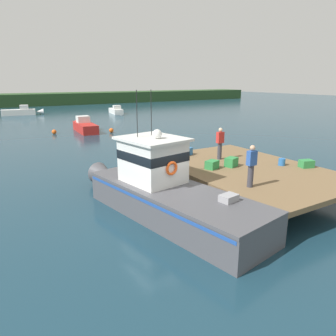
{
  "coord_description": "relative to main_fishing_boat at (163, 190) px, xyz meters",
  "views": [
    {
      "loc": [
        -5.77,
        -10.28,
        5.17
      ],
      "look_at": [
        1.2,
        1.23,
        1.4
      ],
      "focal_mm": 33.77,
      "sensor_mm": 36.0,
      "label": 1
    }
  ],
  "objects": [
    {
      "name": "ground_plane",
      "position": [
        -0.1,
        0.21,
        -1.01
      ],
      "size": [
        200.0,
        200.0,
        0.0
      ],
      "primitive_type": "plane",
      "color": "#193847"
    },
    {
      "name": "dock",
      "position": [
        4.7,
        0.21,
        0.07
      ],
      "size": [
        6.0,
        9.0,
        1.2
      ],
      "color": "#4C3D2D",
      "rests_on": "ground"
    },
    {
      "name": "main_fishing_boat",
      "position": [
        0.0,
        0.0,
        0.0
      ],
      "size": [
        3.87,
        9.97,
        4.8
      ],
      "color": "#4C4C51",
      "rests_on": "ground"
    },
    {
      "name": "crate_stack_near_edge",
      "position": [
        3.69,
        3.79,
        0.39
      ],
      "size": [
        0.71,
        0.62,
        0.4
      ],
      "primitive_type": "cube",
      "rotation": [
        0.0,
        0.0,
        0.35
      ],
      "color": "#3370B2",
      "rests_on": "dock"
    },
    {
      "name": "crate_stack_mid_dock",
      "position": [
        3.14,
        0.9,
        0.39
      ],
      "size": [
        0.71,
        0.62,
        0.38
      ],
      "primitive_type": "cube",
      "rotation": [
        0.0,
        0.0,
        0.35
      ],
      "color": "#2D8442",
      "rests_on": "dock"
    },
    {
      "name": "crate_single_far",
      "position": [
        7.08,
        -1.21,
        0.37
      ],
      "size": [
        0.71,
        0.6,
        0.35
      ],
      "primitive_type": "cube",
      "rotation": [
        0.0,
        0.0,
        -0.31
      ],
      "color": "#2D8442",
      "rests_on": "dock"
    },
    {
      "name": "crate_single_by_cleat",
      "position": [
        4.18,
        0.74,
        0.41
      ],
      "size": [
        0.72,
        0.62,
        0.43
      ],
      "primitive_type": "cube",
      "rotation": [
        0.0,
        0.0,
        0.35
      ],
      "color": "#2D8442",
      "rests_on": "dock"
    },
    {
      "name": "bait_bucket",
      "position": [
        6.38,
        -0.37,
        0.36
      ],
      "size": [
        0.32,
        0.32,
        0.34
      ],
      "primitive_type": "cylinder",
      "color": "#2866B2",
      "rests_on": "dock"
    },
    {
      "name": "deckhand_by_the_boat",
      "position": [
        4.62,
        2.14,
        1.05
      ],
      "size": [
        0.36,
        0.22,
        1.63
      ],
      "color": "#383842",
      "rests_on": "dock"
    },
    {
      "name": "deckhand_further_back",
      "position": [
        2.77,
        -1.87,
        1.05
      ],
      "size": [
        0.36,
        0.22,
        1.63
      ],
      "color": "#383842",
      "rests_on": "dock"
    },
    {
      "name": "moored_boat_off_the_point",
      "position": [
        0.17,
        42.71,
        -0.49
      ],
      "size": [
        5.98,
        2.25,
        1.49
      ],
      "color": "silver",
      "rests_on": "ground"
    },
    {
      "name": "moored_boat_near_channel",
      "position": [
        13.13,
        36.93,
        -0.54
      ],
      "size": [
        1.94,
        5.39,
        1.35
      ],
      "color": "white",
      "rests_on": "ground"
    },
    {
      "name": "moored_boat_far_left",
      "position": [
        3.62,
        22.38,
        -0.48
      ],
      "size": [
        1.85,
        6.1,
        1.54
      ],
      "color": "red",
      "rests_on": "ground"
    },
    {
      "name": "mooring_buoy_spare_mooring",
      "position": [
        5.68,
        20.1,
        -0.78
      ],
      "size": [
        0.45,
        0.45,
        0.45
      ],
      "primitive_type": "sphere",
      "color": "#EA5B19",
      "rests_on": "ground"
    },
    {
      "name": "mooring_buoy_channel_marker",
      "position": [
        0.52,
        22.15,
        -0.78
      ],
      "size": [
        0.45,
        0.45,
        0.45
      ],
      "primitive_type": "sphere",
      "color": "#EA5B19",
      "rests_on": "ground"
    },
    {
      "name": "far_shoreline",
      "position": [
        -0.1,
        62.21,
        0.19
      ],
      "size": [
        120.0,
        8.0,
        2.4
      ],
      "primitive_type": "cube",
      "color": "#284723",
      "rests_on": "ground"
    }
  ]
}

